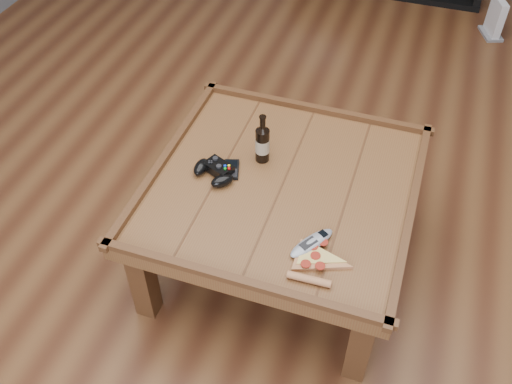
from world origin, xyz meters
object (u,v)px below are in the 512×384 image
(pizza_slice, at_px, (314,261))
(game_console, at_px, (495,19))
(beer_bottle, at_px, (262,143))
(remote_control, at_px, (312,243))
(coffee_table, at_px, (282,195))
(smartphone, at_px, (231,169))
(game_controller, at_px, (215,171))

(pizza_slice, height_order, game_console, pizza_slice)
(beer_bottle, distance_m, game_console, 2.36)
(beer_bottle, bearing_deg, remote_control, -50.75)
(coffee_table, relative_size, remote_control, 5.38)
(pizza_slice, height_order, smartphone, pizza_slice)
(beer_bottle, height_order, smartphone, beer_bottle)
(coffee_table, distance_m, beer_bottle, 0.22)
(beer_bottle, distance_m, remote_control, 0.48)
(game_controller, distance_m, game_console, 2.54)
(beer_bottle, height_order, pizza_slice, beer_bottle)
(game_controller, bearing_deg, beer_bottle, 69.23)
(game_controller, height_order, pizza_slice, game_controller)
(game_controller, xyz_separation_m, pizza_slice, (0.47, -0.28, -0.02))
(coffee_table, bearing_deg, pizza_slice, -57.12)
(game_controller, distance_m, pizza_slice, 0.55)
(game_console, bearing_deg, game_controller, -136.07)
(game_controller, bearing_deg, smartphone, 66.06)
(beer_bottle, relative_size, smartphone, 1.80)
(coffee_table, height_order, game_controller, game_controller)
(coffee_table, height_order, remote_control, remote_control)
(game_controller, height_order, game_console, game_controller)
(beer_bottle, xyz_separation_m, game_console, (0.91, 2.14, -0.42))
(game_controller, bearing_deg, game_console, 88.45)
(coffee_table, relative_size, pizza_slice, 3.86)
(coffee_table, height_order, game_console, coffee_table)
(beer_bottle, height_order, game_controller, beer_bottle)
(beer_bottle, xyz_separation_m, remote_control, (0.30, -0.37, -0.07))
(coffee_table, relative_size, beer_bottle, 4.78)
(beer_bottle, xyz_separation_m, game_controller, (-0.14, -0.15, -0.06))
(game_controller, height_order, smartphone, game_controller)
(game_console, bearing_deg, remote_control, -125.01)
(game_controller, distance_m, smartphone, 0.07)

